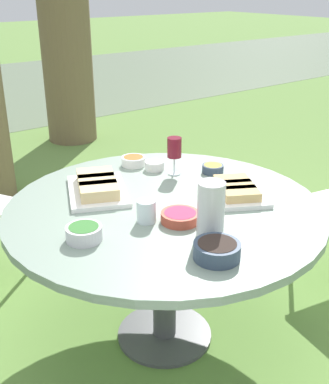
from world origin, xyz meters
The scene contains 13 objects.
ground_plane centered at (0.00, 0.00, 0.00)m, with size 40.00×40.00×0.00m, color #668E42.
dining_table centered at (0.00, 0.00, 0.62)m, with size 1.37×1.37×0.71m.
water_pitcher centered at (-0.03, -0.32, 0.82)m, with size 0.11×0.10×0.22m.
wine_glass centered at (0.26, 0.26, 0.84)m, with size 0.07×0.07×0.19m.
platter_bread_main centered at (0.31, -0.12, 0.74)m, with size 0.36×0.39×0.06m.
platter_charcuterie centered at (-0.17, 0.29, 0.74)m, with size 0.39×0.46×0.07m.
bowl_fries centered at (0.43, 0.16, 0.73)m, with size 0.11×0.11×0.04m.
bowl_salad centered at (-0.43, -0.06, 0.74)m, with size 0.14×0.14×0.06m.
bowl_olives centered at (-0.12, -0.46, 0.74)m, with size 0.17×0.17×0.06m.
bowl_dip_red centered at (-0.05, -0.16, 0.73)m, with size 0.16×0.16×0.04m.
bowl_dip_cream centered at (0.22, 0.37, 0.73)m, with size 0.10×0.10×0.04m.
bowl_roasted_veg centered at (0.17, 0.49, 0.73)m, with size 0.13×0.13×0.05m.
cup_water_near centered at (-0.15, -0.08, 0.75)m, with size 0.08×0.08×0.09m.
Camera 1 is at (-1.14, -1.50, 1.59)m, focal length 45.00 mm.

